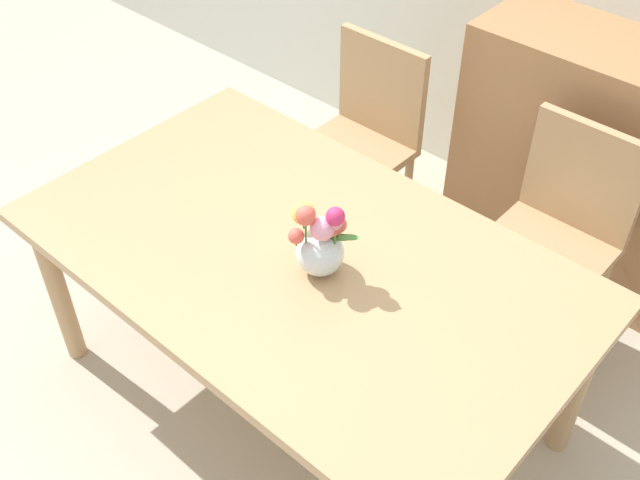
% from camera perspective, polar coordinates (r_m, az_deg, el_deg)
% --- Properties ---
extents(ground_plane, '(12.00, 12.00, 0.00)m').
position_cam_1_polar(ground_plane, '(2.86, -1.20, -11.53)').
color(ground_plane, '#B7AD99').
extents(dining_table, '(1.74, 1.03, 0.72)m').
position_cam_1_polar(dining_table, '(2.37, -1.42, -2.24)').
color(dining_table, tan).
rests_on(dining_table, ground_plane).
extents(chair_left, '(0.42, 0.42, 0.90)m').
position_cam_1_polar(chair_left, '(3.19, 3.24, 7.99)').
color(chair_left, tan).
rests_on(chair_left, ground_plane).
extents(chair_right, '(0.42, 0.42, 0.90)m').
position_cam_1_polar(chair_right, '(2.83, 17.42, 0.81)').
color(chair_right, tan).
rests_on(chair_right, ground_plane).
extents(dresser, '(1.40, 0.47, 1.00)m').
position_cam_1_polar(dresser, '(3.19, 22.41, 4.17)').
color(dresser, '#9E7047').
rests_on(dresser, ground_plane).
extents(flower_vase, '(0.23, 0.16, 0.26)m').
position_cam_1_polar(flower_vase, '(2.18, -0.03, -0.15)').
color(flower_vase, silver).
rests_on(flower_vase, dining_table).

